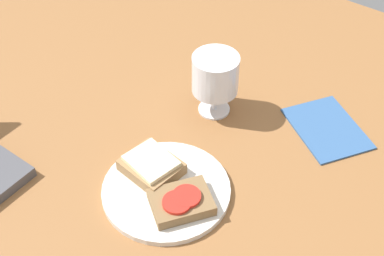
# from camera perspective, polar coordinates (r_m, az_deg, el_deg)

# --- Properties ---
(wooden_table) EXTENTS (1.40, 1.40, 0.03)m
(wooden_table) POSITION_cam_1_polar(r_m,az_deg,el_deg) (0.95, -1.97, -4.63)
(wooden_table) COLOR brown
(wooden_table) RESTS_ON ground
(plate) EXTENTS (0.21, 0.21, 0.01)m
(plate) POSITION_cam_1_polar(r_m,az_deg,el_deg) (0.90, -2.76, -6.63)
(plate) COLOR silver
(plate) RESTS_ON wooden_table
(sandwich_with_tomato) EXTENTS (0.12, 0.11, 0.03)m
(sandwich_with_tomato) POSITION_cam_1_polar(r_m,az_deg,el_deg) (0.86, -1.15, -7.85)
(sandwich_with_tomato) COLOR brown
(sandwich_with_tomato) RESTS_ON plate
(sandwich_with_cheese) EXTENTS (0.09, 0.10, 0.03)m
(sandwich_with_cheese) POSITION_cam_1_polar(r_m,az_deg,el_deg) (0.91, -4.35, -4.03)
(sandwich_with_cheese) COLOR #937047
(sandwich_with_cheese) RESTS_ON plate
(wine_glass) EXTENTS (0.09, 0.09, 0.13)m
(wine_glass) POSITION_cam_1_polar(r_m,az_deg,el_deg) (0.99, 2.50, 5.47)
(wine_glass) COLOR white
(wine_glass) RESTS_ON wooden_table
(napkin) EXTENTS (0.18, 0.19, 0.00)m
(napkin) POSITION_cam_1_polar(r_m,az_deg,el_deg) (1.03, 14.19, -0.04)
(napkin) COLOR #33598C
(napkin) RESTS_ON wooden_table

